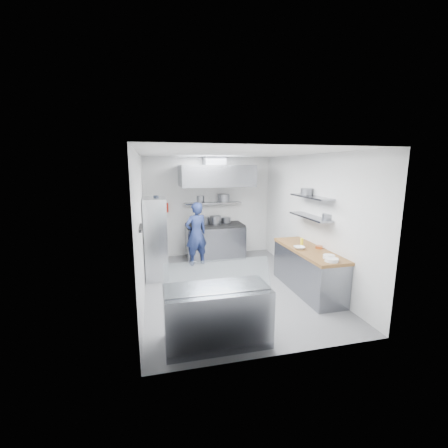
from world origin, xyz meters
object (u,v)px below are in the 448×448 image
object	(u,v)px
gas_range	(215,242)
display_case	(217,316)
chef	(196,234)
wire_rack	(156,238)

from	to	relation	value
gas_range	display_case	bearing A→B (deg)	-101.52
chef	wire_rack	xyz separation A→B (m)	(-1.03, -0.64, 0.10)
gas_range	chef	bearing A→B (deg)	-140.15
gas_range	wire_rack	size ratio (longest dim) A/B	0.86
wire_rack	display_case	size ratio (longest dim) A/B	1.23
chef	display_case	distance (m)	3.63
gas_range	wire_rack	xyz separation A→B (m)	(-1.63, -1.14, 0.48)
chef	display_case	size ratio (longest dim) A/B	1.10
chef	gas_range	bearing A→B (deg)	-158.05
chef	display_case	world-z (taller)	chef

